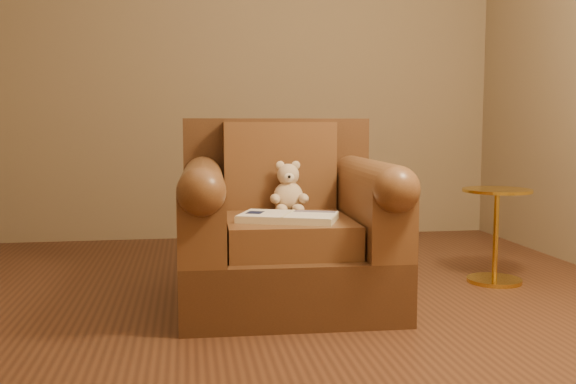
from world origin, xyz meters
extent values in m
plane|color=#532F1C|center=(0.00, 0.00, 0.00)|extent=(4.00, 4.00, 0.00)
cube|color=#877153|center=(0.00, 2.00, 1.35)|extent=(4.00, 0.02, 2.70)
cube|color=#4C2E19|center=(0.08, 0.09, 0.14)|extent=(1.03, 0.98, 0.28)
cube|color=#4C2E19|center=(0.09, 0.52, 0.59)|extent=(1.01, 0.13, 0.62)
cube|color=brown|center=(0.08, 0.04, 0.36)|extent=(0.60, 0.72, 0.15)
cube|color=brown|center=(0.09, 0.39, 0.66)|extent=(0.59, 0.18, 0.45)
cube|color=brown|center=(-0.32, 0.05, 0.44)|extent=(0.23, 0.86, 0.32)
cube|color=brown|center=(0.48, 0.03, 0.44)|extent=(0.23, 0.86, 0.32)
cylinder|color=brown|center=(-0.32, 0.05, 0.60)|extent=(0.23, 0.86, 0.20)
cylinder|color=brown|center=(0.48, 0.03, 0.60)|extent=(0.23, 0.86, 0.20)
ellipsoid|color=beige|center=(0.11, 0.23, 0.50)|extent=(0.15, 0.14, 0.16)
sphere|color=beige|center=(0.11, 0.24, 0.62)|extent=(0.11, 0.11, 0.11)
ellipsoid|color=beige|center=(0.07, 0.25, 0.66)|extent=(0.05, 0.03, 0.05)
ellipsoid|color=beige|center=(0.15, 0.24, 0.66)|extent=(0.05, 0.03, 0.05)
ellipsoid|color=beige|center=(0.11, 0.19, 0.61)|extent=(0.05, 0.04, 0.05)
sphere|color=black|center=(0.11, 0.17, 0.61)|extent=(0.02, 0.02, 0.02)
ellipsoid|color=beige|center=(0.04, 0.17, 0.50)|extent=(0.05, 0.10, 0.05)
ellipsoid|color=beige|center=(0.18, 0.16, 0.50)|extent=(0.05, 0.10, 0.05)
ellipsoid|color=beige|center=(0.06, 0.14, 0.46)|extent=(0.06, 0.10, 0.05)
ellipsoid|color=beige|center=(0.15, 0.13, 0.46)|extent=(0.06, 0.10, 0.05)
cube|color=beige|center=(0.06, -0.07, 0.45)|extent=(0.50, 0.40, 0.03)
cube|color=white|center=(-0.04, -0.04, 0.46)|extent=(0.29, 0.32, 0.00)
cube|color=white|center=(0.16, -0.11, 0.46)|extent=(0.29, 0.32, 0.00)
cube|color=beige|center=(0.06, -0.07, 0.46)|extent=(0.10, 0.25, 0.00)
cube|color=#0F1638|center=(-0.08, -0.02, 0.47)|extent=(0.10, 0.11, 0.00)
cube|color=slate|center=(0.20, -0.03, 0.47)|extent=(0.20, 0.12, 0.00)
cylinder|color=gold|center=(1.28, 0.32, 0.01)|extent=(0.30, 0.30, 0.02)
cylinder|color=gold|center=(1.28, 0.32, 0.26)|extent=(0.03, 0.03, 0.48)
cylinder|color=gold|center=(1.28, 0.32, 0.51)|extent=(0.37, 0.37, 0.02)
cylinder|color=gold|center=(1.28, 0.32, 0.50)|extent=(0.03, 0.03, 0.02)
camera|label=1|loc=(-0.39, -2.94, 0.87)|focal=40.00mm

